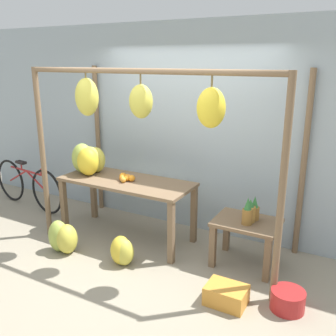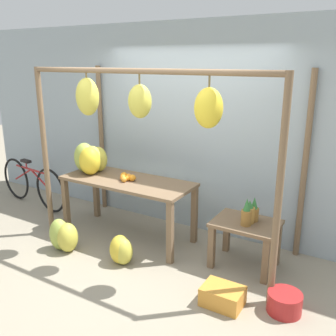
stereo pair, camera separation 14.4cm
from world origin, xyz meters
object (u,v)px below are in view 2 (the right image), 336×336
object	(u,v)px
banana_pile_ground_left	(64,236)
parked_bicycle	(32,183)
pineapple_cluster	(250,213)
fruit_crate_white	(223,296)
blue_bucket	(284,303)
banana_pile_on_table	(90,159)
orange_pile	(127,177)
banana_pile_ground_right	(121,250)

from	to	relation	value
banana_pile_ground_left	parked_bicycle	size ratio (longest dim) A/B	0.27
pineapple_cluster	fruit_crate_white	xyz separation A→B (m)	(0.04, -0.79, -0.58)
blue_bucket	parked_bicycle	world-z (taller)	parked_bicycle
parked_bicycle	banana_pile_on_table	bearing A→B (deg)	-4.81
blue_bucket	banana_pile_on_table	bearing A→B (deg)	169.38
fruit_crate_white	orange_pile	bearing A→B (deg)	157.01
pineapple_cluster	blue_bucket	size ratio (longest dim) A/B	0.97
banana_pile_ground_left	banana_pile_ground_right	bearing A→B (deg)	8.32
pineapple_cluster	blue_bucket	world-z (taller)	pineapple_cluster
blue_bucket	banana_pile_ground_right	bearing A→B (deg)	-177.48
banana_pile_ground_left	fruit_crate_white	size ratio (longest dim) A/B	1.15
orange_pile	blue_bucket	distance (m)	2.38
blue_bucket	fruit_crate_white	bearing A→B (deg)	-160.02
orange_pile	fruit_crate_white	distance (m)	1.95
pineapple_cluster	banana_pile_ground_left	distance (m)	2.29
fruit_crate_white	banana_pile_on_table	bearing A→B (deg)	162.34
banana_pile_on_table	fruit_crate_white	distance (m)	2.57
pineapple_cluster	banana_pile_ground_left	bearing A→B (deg)	-159.21
orange_pile	blue_bucket	bearing A→B (deg)	-12.89
banana_pile_on_table	banana_pile_ground_right	xyz separation A→B (m)	(0.97, -0.62, -0.83)
banana_pile_on_table	pineapple_cluster	world-z (taller)	banana_pile_on_table
banana_pile_ground_right	blue_bucket	size ratio (longest dim) A/B	1.12
orange_pile	blue_bucket	xyz separation A→B (m)	(2.20, -0.50, -0.75)
fruit_crate_white	banana_pile_ground_right	bearing A→B (deg)	175.01
banana_pile_on_table	blue_bucket	distance (m)	3.03
blue_bucket	parked_bicycle	bearing A→B (deg)	171.29
blue_bucket	orange_pile	bearing A→B (deg)	167.11
banana_pile_ground_left	parked_bicycle	bearing A→B (deg)	151.51
banana_pile_ground_left	banana_pile_on_table	bearing A→B (deg)	102.50
banana_pile_on_table	banana_pile_ground_right	size ratio (longest dim) A/B	1.30
banana_pile_ground_left	fruit_crate_white	xyz separation A→B (m)	(2.13, 0.00, -0.10)
banana_pile_ground_left	parked_bicycle	distance (m)	1.79
fruit_crate_white	blue_bucket	bearing A→B (deg)	19.98
orange_pile	banana_pile_ground_right	size ratio (longest dim) A/B	0.63
banana_pile_on_table	blue_bucket	bearing A→B (deg)	-10.62
banana_pile_on_table	banana_pile_ground_left	distance (m)	1.10
blue_bucket	parked_bicycle	distance (m)	4.31
orange_pile	banana_pile_ground_left	xyz separation A→B (m)	(-0.48, -0.70, -0.65)
banana_pile_on_table	parked_bicycle	size ratio (longest dim) A/B	0.28
fruit_crate_white	parked_bicycle	bearing A→B (deg)	167.08
banana_pile_ground_left	blue_bucket	xyz separation A→B (m)	(2.68, 0.20, -0.10)
banana_pile_ground_left	blue_bucket	bearing A→B (deg)	4.28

